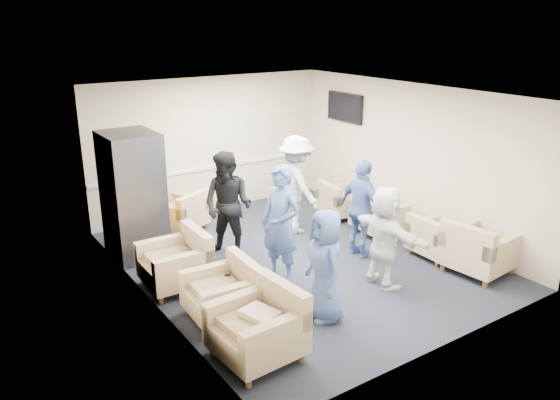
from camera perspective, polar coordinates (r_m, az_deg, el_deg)
floor at (r=9.02m, az=1.85°, el=-6.21°), size 6.00×6.00×0.00m
ceiling at (r=8.26m, az=2.04°, el=11.06°), size 6.00×6.00×0.00m
back_wall at (r=11.03m, az=-7.24°, el=5.70°), size 5.00×0.02×2.70m
front_wall at (r=6.49m, az=17.64°, el=-4.31°), size 5.00×0.02×2.70m
left_wall at (r=7.43m, az=-13.92°, el=-1.07°), size 0.02×6.00×2.70m
right_wall at (r=10.16m, az=13.50°, el=4.22°), size 0.02×6.00×2.70m
chair_rail at (r=11.12m, az=-7.10°, el=3.42°), size 4.98×0.04×0.06m
tv at (r=11.25m, az=6.78°, el=9.58°), size 0.10×1.00×0.58m
armchair_left_near at (r=6.46m, az=-2.01°, el=-13.30°), size 0.97×0.97×0.73m
armchair_left_mid at (r=7.29m, az=-5.78°, el=-9.72°), size 0.88×0.88×0.67m
armchair_left_far at (r=8.16m, az=-10.55°, el=-6.56°), size 0.92×0.92×0.72m
armchair_right_near at (r=8.93m, az=19.85°, el=-5.09°), size 0.99×0.99×0.72m
armchair_right_midnear at (r=9.37m, az=15.86°, el=-3.98°), size 0.77×0.77×0.60m
armchair_right_midfar at (r=10.11m, az=10.04°, el=-1.75°), size 0.86×0.86×0.64m
armchair_right_far at (r=10.85m, az=6.23°, el=-0.24°), size 0.83×0.83×0.60m
armchair_corner at (r=10.21m, az=-10.22°, el=-1.51°), size 1.09×1.09×0.65m
vending_machine at (r=9.16m, az=-15.08°, el=0.49°), size 0.84×0.98×2.07m
backpack at (r=7.52m, az=-5.46°, el=-9.41°), size 0.30×0.22×0.50m
pillow at (r=6.36m, az=-2.12°, el=-11.98°), size 0.41×0.48×0.12m
person_front_left at (r=7.07m, az=4.76°, el=-6.83°), size 0.63×0.82×1.50m
person_mid_left at (r=7.97m, az=0.05°, el=-2.63°), size 0.60×0.75×1.79m
person_back_left at (r=8.84m, az=-5.45°, el=-0.60°), size 1.04×1.09×1.77m
person_back_right at (r=9.88m, az=1.70°, el=1.61°), size 0.69×1.18×1.80m
person_mid_right at (r=8.96m, az=8.57°, el=-0.94°), size 0.43×0.97×1.64m
person_front_right at (r=8.05m, az=10.90°, el=-3.77°), size 0.47×1.42×1.53m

